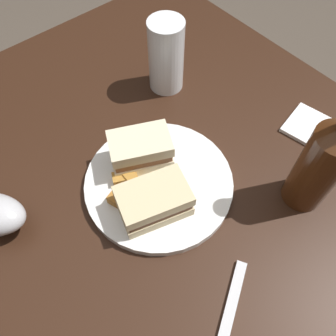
# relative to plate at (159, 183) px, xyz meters

# --- Properties ---
(ground_plane) EXTENTS (6.00, 6.00, 0.00)m
(ground_plane) POSITION_rel_plate_xyz_m (0.01, -0.05, -0.75)
(ground_plane) COLOR #4C4238
(dining_table) EXTENTS (1.04, 0.84, 0.74)m
(dining_table) POSITION_rel_plate_xyz_m (0.01, -0.05, -0.38)
(dining_table) COLOR black
(dining_table) RESTS_ON ground
(plate) EXTENTS (0.26, 0.26, 0.02)m
(plate) POSITION_rel_plate_xyz_m (0.00, 0.00, 0.00)
(plate) COLOR white
(plate) RESTS_ON dining_table
(sandwich_half_left) EXTENTS (0.11, 0.13, 0.06)m
(sandwich_half_left) POSITION_rel_plate_xyz_m (0.05, -0.00, 0.04)
(sandwich_half_left) COLOR beige
(sandwich_half_left) RESTS_ON plate
(sandwich_half_right) EXTENTS (0.10, 0.13, 0.06)m
(sandwich_half_right) POSITION_rel_plate_xyz_m (-0.04, 0.04, 0.04)
(sandwich_half_right) COLOR beige
(sandwich_half_right) RESTS_ON plate
(potato_wedge_front) EXTENTS (0.05, 0.03, 0.02)m
(potato_wedge_front) POSITION_rel_plate_xyz_m (0.01, 0.08, 0.02)
(potato_wedge_front) COLOR #AD702D
(potato_wedge_front) RESTS_ON plate
(potato_wedge_middle) EXTENTS (0.05, 0.02, 0.02)m
(potato_wedge_middle) POSITION_rel_plate_xyz_m (0.02, 0.04, 0.02)
(potato_wedge_middle) COLOR #B77F33
(potato_wedge_middle) RESTS_ON plate
(potato_wedge_back) EXTENTS (0.03, 0.04, 0.01)m
(potato_wedge_back) POSITION_rel_plate_xyz_m (-0.03, 0.07, 0.02)
(potato_wedge_back) COLOR #B77F33
(potato_wedge_back) RESTS_ON plate
(potato_wedge_left_edge) EXTENTS (0.04, 0.05, 0.02)m
(potato_wedge_left_edge) POSITION_rel_plate_xyz_m (0.04, 0.04, 0.02)
(potato_wedge_left_edge) COLOR #B77F33
(potato_wedge_left_edge) RESTS_ON plate
(pint_glass) EXTENTS (0.07, 0.07, 0.15)m
(pint_glass) POSITION_rel_plate_xyz_m (0.19, -0.17, 0.06)
(pint_glass) COLOR white
(pint_glass) RESTS_ON dining_table
(cider_bottle) EXTENTS (0.07, 0.07, 0.25)m
(cider_bottle) POSITION_rel_plate_xyz_m (-0.18, -0.18, 0.09)
(cider_bottle) COLOR #47230F
(cider_bottle) RESTS_ON dining_table
(napkin) EXTENTS (0.13, 0.11, 0.01)m
(napkin) POSITION_rel_plate_xyz_m (-0.10, -0.32, -0.00)
(napkin) COLOR white
(napkin) RESTS_ON dining_table
(fork) EXTENTS (0.10, 0.16, 0.01)m
(fork) POSITION_rel_plate_xyz_m (-0.24, 0.07, -0.00)
(fork) COLOR silver
(fork) RESTS_ON dining_table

